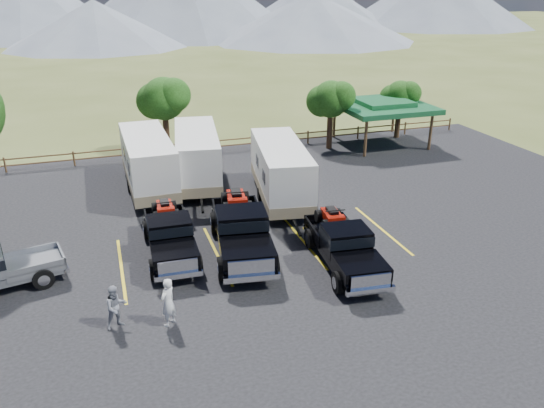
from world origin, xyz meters
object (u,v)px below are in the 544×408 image
object	(u,v)px
trailer_right	(281,172)
person_b	(116,307)
trailer_left	(148,163)
rig_right	(344,244)
trailer_center	(197,157)
pavilion	(382,106)
rig_left	(170,234)
person_a	(168,302)
rig_center	(241,228)

from	to	relation	value
trailer_right	person_b	xyz separation A→B (m)	(-8.93, -8.91, -0.83)
trailer_left	trailer_right	distance (m)	7.41
rig_right	trailer_center	bearing A→B (deg)	114.77
pavilion	trailer_right	xyz separation A→B (m)	(-10.41, -8.10, -1.13)
trailer_right	rig_left	bearing A→B (deg)	-137.92
person_b	rig_left	bearing A→B (deg)	42.98
person_b	person_a	bearing A→B (deg)	-33.65
trailer_center	person_a	size ratio (longest dim) A/B	5.05
person_a	rig_center	bearing A→B (deg)	-173.70
rig_center	rig_left	bearing A→B (deg)	174.54
pavilion	rig_right	distance (m)	18.63
pavilion	person_a	bearing A→B (deg)	-135.37
trailer_center	person_b	world-z (taller)	trailer_center
pavilion	trailer_right	world-z (taller)	pavilion
rig_left	trailer_center	bearing A→B (deg)	73.08
rig_right	trailer_right	world-z (taller)	trailer_right
trailer_left	trailer_right	size ratio (longest dim) A/B	1.01
person_a	trailer_center	bearing A→B (deg)	-148.51
rig_center	person_b	world-z (taller)	rig_center
trailer_right	rig_center	bearing A→B (deg)	-116.17
rig_left	trailer_center	size ratio (longest dim) A/B	0.65
trailer_center	trailer_right	bearing A→B (deg)	-38.22
rig_right	trailer_center	distance (m)	11.95
trailer_right	trailer_left	bearing A→B (deg)	160.24
trailer_left	pavilion	bearing A→B (deg)	13.92
pavilion	trailer_left	xyz separation A→B (m)	(-16.89, -4.49, -1.10)
person_a	rig_right	bearing A→B (deg)	151.33
rig_right	person_a	xyz separation A→B (m)	(-7.44, -1.97, -0.06)
rig_right	person_b	distance (m)	9.25
rig_left	trailer_right	xyz separation A→B (m)	(6.45, 4.15, 0.68)
pavilion	rig_right	world-z (taller)	pavilion
trailer_center	person_b	bearing A→B (deg)	-103.77
trailer_left	person_b	distance (m)	12.79
rig_left	trailer_center	xyz separation A→B (m)	(2.76, 8.06, 0.69)
rig_right	trailer_center	size ratio (longest dim) A/B	0.67
trailer_right	rig_right	bearing A→B (deg)	-79.19
trailer_left	trailer_center	distance (m)	2.80
pavilion	rig_center	xyz separation A→B (m)	(-13.90, -12.98, -1.66)
rig_right	trailer_center	world-z (taller)	trailer_center
rig_center	trailer_right	bearing A→B (deg)	63.01
rig_center	person_a	distance (m)	5.83
trailer_center	person_a	distance (m)	13.74
trailer_center	person_b	distance (m)	13.88
rig_right	rig_center	bearing A→B (deg)	151.75
rig_center	pavilion	bearing A→B (deg)	51.59
trailer_left	person_a	world-z (taller)	trailer_left
person_b	trailer_right	bearing A→B (deg)	25.40
pavilion	rig_right	bearing A→B (deg)	-123.46
trailer_left	person_b	size ratio (longest dim) A/B	5.71
rig_right	pavilion	bearing A→B (deg)	62.33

